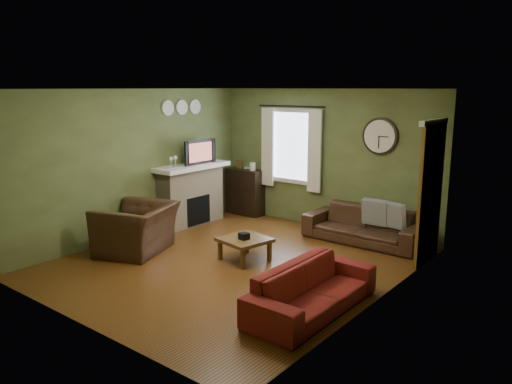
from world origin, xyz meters
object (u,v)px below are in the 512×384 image
Objects in this scene: sofa_red at (312,289)px; armchair at (137,229)px; sofa_brown at (364,225)px; coffee_table at (245,249)px; bookshelf at (245,192)px.

sofa_red is 1.60× the size of armchair.
armchair is at bearing -133.83° from sofa_brown.
sofa_brown is 3.04× the size of coffee_table.
armchair is 1.77× the size of coffee_table.
bookshelf is 2.90m from coffee_table.
sofa_brown is at bearing 14.75° from sofa_red.
bookshelf reaches higher than sofa_brown.
sofa_red is at bearing -26.18° from coffee_table.
sofa_red is (0.75, -2.86, -0.02)m from sofa_brown.
sofa_brown is 3.81m from armchair.
bookshelf is 0.80× the size of armchair.
armchair is at bearing -86.14° from bookshelf.
bookshelf is 1.42× the size of coffee_table.
bookshelf is 4.75m from sofa_red.
coffee_table is (-1.01, -1.99, -0.12)m from sofa_brown.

